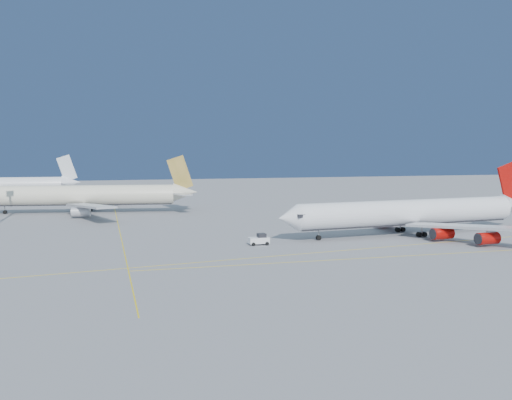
% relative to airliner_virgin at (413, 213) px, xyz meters
% --- Properties ---
extents(ground, '(500.00, 500.00, 0.00)m').
position_rel_airliner_virgin_xyz_m(ground, '(-24.27, -9.19, -4.92)').
color(ground, slate).
rests_on(ground, ground).
extents(taxiway_lines, '(118.86, 140.00, 0.02)m').
position_rel_airliner_virgin_xyz_m(taxiway_lines, '(-38.99, -2.85, -4.91)').
color(taxiway_lines, '#DABB0C').
rests_on(taxiway_lines, ground).
extents(airliner_virgin, '(66.11, 59.10, 16.30)m').
position_rel_airliner_virgin_xyz_m(airliner_virgin, '(0.00, 0.00, 0.00)').
color(airliner_virgin, white).
rests_on(airliner_virgin, ground).
extents(airliner_etihad, '(66.71, 61.08, 17.43)m').
position_rel_airliner_virgin_xyz_m(airliner_etihad, '(-72.49, 63.69, 0.39)').
color(airliner_etihad, beige).
rests_on(airliner_etihad, ground).
extents(pushback_tug, '(4.16, 2.63, 2.30)m').
position_rel_airliner_virgin_xyz_m(pushback_tug, '(-37.50, -4.67, -3.85)').
color(pushback_tug, white).
rests_on(pushback_tug, ground).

